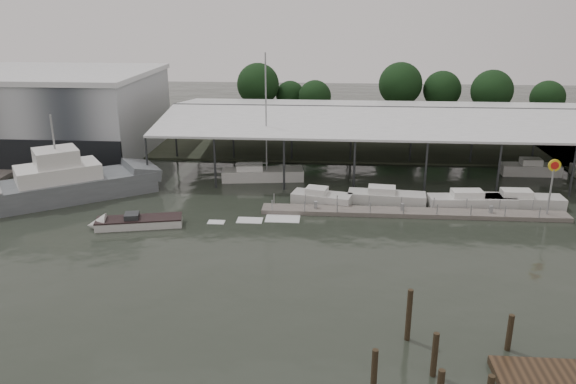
# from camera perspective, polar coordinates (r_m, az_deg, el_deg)

# --- Properties ---
(ground) EXTENTS (200.00, 200.00, 0.00)m
(ground) POSITION_cam_1_polar(r_m,az_deg,el_deg) (43.98, -5.45, -6.42)
(ground) COLOR #242A22
(ground) RESTS_ON ground
(land_strip_far) EXTENTS (140.00, 30.00, 0.30)m
(land_strip_far) POSITION_cam_1_polar(r_m,az_deg,el_deg) (83.61, -0.68, 5.87)
(land_strip_far) COLOR #393F2F
(land_strip_far) RESTS_ON ground
(storage_warehouse) EXTENTS (24.50, 20.50, 10.50)m
(storage_warehouse) POSITION_cam_1_polar(r_m,az_deg,el_deg) (78.71, -22.46, 7.52)
(storage_warehouse) COLOR #A7ACB2
(storage_warehouse) RESTS_ON ground
(covered_boat_shed) EXTENTS (58.24, 24.00, 6.96)m
(covered_boat_shed) POSITION_cam_1_polar(r_m,az_deg,el_deg) (69.08, 12.59, 7.82)
(covered_boat_shed) COLOR white
(covered_boat_shed) RESTS_ON ground
(floating_dock) EXTENTS (28.00, 2.00, 1.40)m
(floating_dock) POSITION_cam_1_polar(r_m,az_deg,el_deg) (53.13, 12.57, -2.05)
(floating_dock) COLOR slate
(floating_dock) RESTS_ON ground
(shell_fuel_sign) EXTENTS (1.10, 0.18, 5.55)m
(shell_fuel_sign) POSITION_cam_1_polar(r_m,az_deg,el_deg) (55.06, 25.30, 1.39)
(shell_fuel_sign) COLOR gray
(shell_fuel_sign) RESTS_ON ground
(grey_trawler) EXTENTS (16.69, 13.78, 8.84)m
(grey_trawler) POSITION_cam_1_polar(r_m,az_deg,el_deg) (59.92, -21.16, 0.88)
(grey_trawler) COLOR slate
(grey_trawler) RESTS_ON ground
(white_sailboat) EXTENTS (9.18, 3.75, 13.96)m
(white_sailboat) POSITION_cam_1_polar(r_m,az_deg,el_deg) (62.08, -2.72, 1.85)
(white_sailboat) COLOR silver
(white_sailboat) RESTS_ON ground
(speedboat_underway) EXTENTS (18.81, 5.99, 2.00)m
(speedboat_underway) POSITION_cam_1_polar(r_m,az_deg,el_deg) (50.87, -15.61, -3.01)
(speedboat_underway) COLOR silver
(speedboat_underway) RESTS_ON ground
(moored_cruiser_0) EXTENTS (6.08, 3.47, 1.70)m
(moored_cruiser_0) POSITION_cam_1_polar(r_m,az_deg,el_deg) (54.64, 3.37, -0.58)
(moored_cruiser_0) COLOR silver
(moored_cruiser_0) RESTS_ON ground
(moored_cruiser_1) EXTENTS (7.65, 2.95, 1.70)m
(moored_cruiser_1) POSITION_cam_1_polar(r_m,az_deg,el_deg) (55.62, 9.91, -0.48)
(moored_cruiser_1) COLOR silver
(moored_cruiser_1) RESTS_ON ground
(moored_cruiser_2) EXTENTS (8.35, 2.81, 1.70)m
(moored_cruiser_2) POSITION_cam_1_polar(r_m,az_deg,el_deg) (56.51, 18.10, -0.84)
(moored_cruiser_2) COLOR silver
(moored_cruiser_2) RESTS_ON ground
(moored_cruiser_3) EXTENTS (7.90, 2.23, 1.70)m
(moored_cruiser_3) POSITION_cam_1_polar(r_m,az_deg,el_deg) (58.26, 22.51, -0.79)
(moored_cruiser_3) COLOR silver
(moored_cruiser_3) RESTS_ON ground
(mooring_pilings) EXTENTS (8.12, 7.30, 3.84)m
(mooring_pilings) POSITION_cam_1_polar(r_m,az_deg,el_deg) (30.91, 15.20, -16.55)
(mooring_pilings) COLOR #342A1A
(mooring_pilings) RESTS_ON ground
(horizon_tree_line) EXTENTS (64.66, 9.10, 10.06)m
(horizon_tree_line) POSITION_cam_1_polar(r_m,az_deg,el_deg) (89.78, 13.73, 9.96)
(horizon_tree_line) COLOR black
(horizon_tree_line) RESTS_ON ground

